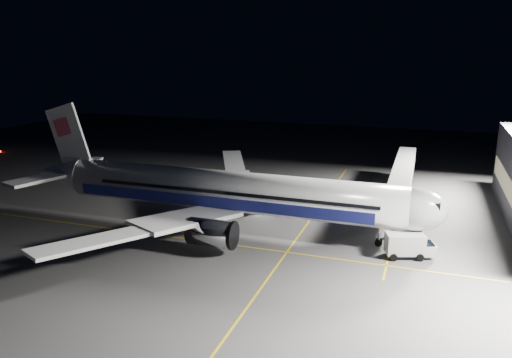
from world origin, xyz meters
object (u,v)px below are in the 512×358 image
at_px(jet_bridge, 402,178).
at_px(safety_cone_a, 265,209).
at_px(baggage_tug, 262,201).
at_px(safety_cone_b, 226,199).
at_px(airliner, 222,191).
at_px(safety_cone_c, 287,211).
at_px(service_truck, 409,245).

xyz_separation_m(jet_bridge, safety_cone_a, (-19.59, -9.68, -4.32)).
relative_size(baggage_tug, safety_cone_b, 5.29).
distance_m(airliner, safety_cone_c, 12.10).
height_order(service_truck, safety_cone_a, service_truck).
xyz_separation_m(airliner, safety_cone_c, (6.99, 8.59, -4.89)).
bearing_deg(safety_cone_a, safety_cone_b, 158.41).
bearing_deg(baggage_tug, safety_cone_a, -76.01).
relative_size(jet_bridge, baggage_tug, 11.94).
distance_m(safety_cone_a, safety_cone_c, 3.51).
relative_size(airliner, safety_cone_c, 112.42).
bearing_deg(service_truck, baggage_tug, 131.84).
bearing_deg(jet_bridge, safety_cone_b, -166.37).
relative_size(airliner, safety_cone_a, 116.39).
bearing_deg(airliner, safety_cone_a, 67.41).
xyz_separation_m(safety_cone_b, safety_cone_c, (11.22, -2.85, 0.00)).
distance_m(service_truck, safety_cone_a, 24.52).
bearing_deg(service_truck, safety_cone_a, 134.76).
height_order(airliner, safety_cone_b, airliner).
distance_m(baggage_tug, safety_cone_c, 5.04).
relative_size(airliner, jet_bridge, 1.79).
distance_m(safety_cone_a, safety_cone_b, 8.30).
bearing_deg(safety_cone_a, safety_cone_c, 3.39).
height_order(baggage_tug, safety_cone_a, baggage_tug).
bearing_deg(safety_cone_b, airliner, -69.71).
height_order(airliner, safety_cone_a, airliner).
distance_m(jet_bridge, safety_cone_a, 22.27).
height_order(airliner, jet_bridge, airliner).
relative_size(airliner, service_truck, 9.90).
bearing_deg(service_truck, safety_cone_b, 136.04).
bearing_deg(safety_cone_c, airliner, -129.14).
xyz_separation_m(safety_cone_a, safety_cone_b, (-7.71, 3.05, 0.01)).
bearing_deg(jet_bridge, baggage_tug, -159.89).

